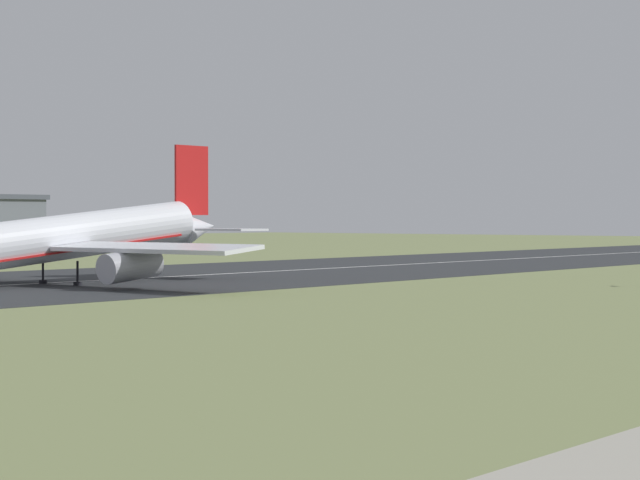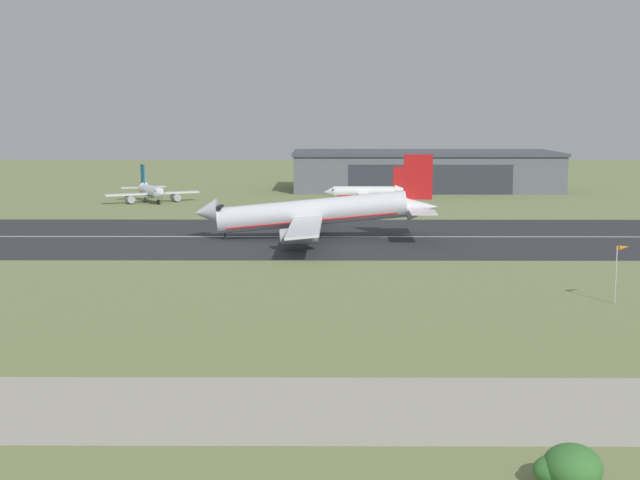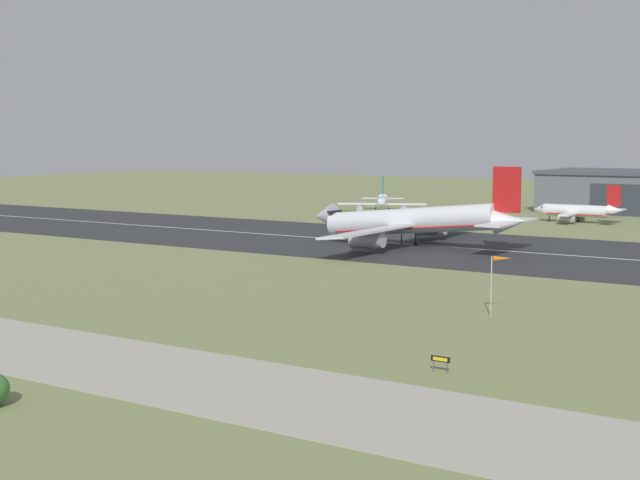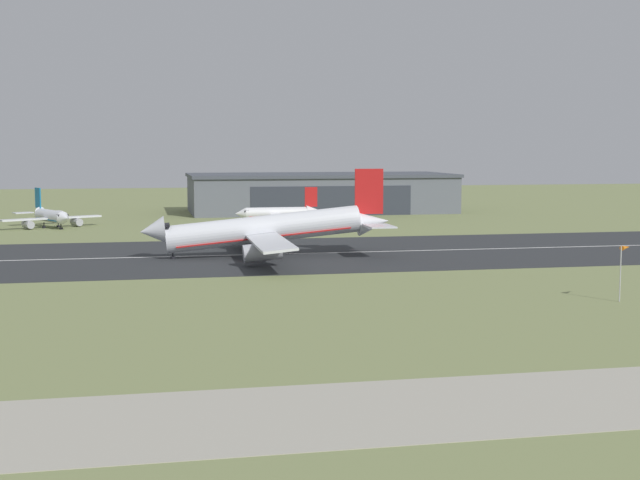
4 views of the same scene
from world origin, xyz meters
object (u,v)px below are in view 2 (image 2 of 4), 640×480
object	(u,v)px
airplane_parked_west	(151,192)
windsock_pole	(622,252)
shrub_clump	(570,468)
airplane_parked_centre	(366,192)
airplane_landing	(314,213)

from	to	relation	value
airplane_parked_west	windsock_pole	xyz separation A→B (m)	(78.20, -118.10, 3.44)
shrub_clump	windsock_pole	size ratio (longest dim) A/B	0.60
airplane_parked_west	windsock_pole	bearing A→B (deg)	-56.49
airplane_parked_west	windsock_pole	size ratio (longest dim) A/B	3.25
airplane_parked_west	shrub_clump	distance (m)	180.21
airplane_parked_centre	windsock_pole	distance (m)	118.48
shrub_clump	airplane_parked_centre	bearing A→B (deg)	91.53
airplane_landing	shrub_clump	world-z (taller)	airplane_landing
airplane_parked_centre	airplane_parked_west	bearing A→B (deg)	177.54
airplane_parked_centre	windsock_pole	bearing A→B (deg)	-77.91
windsock_pole	airplane_parked_west	bearing A→B (deg)	123.51
airplane_landing	airplane_parked_centre	size ratio (longest dim) A/B	2.52
airplane_parked_centre	shrub_clump	size ratio (longest dim) A/B	5.09
airplane_landing	airplane_parked_west	xyz separation A→B (m)	(-41.39, 65.91, -2.03)
airplane_landing	airplane_parked_west	bearing A→B (deg)	122.13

